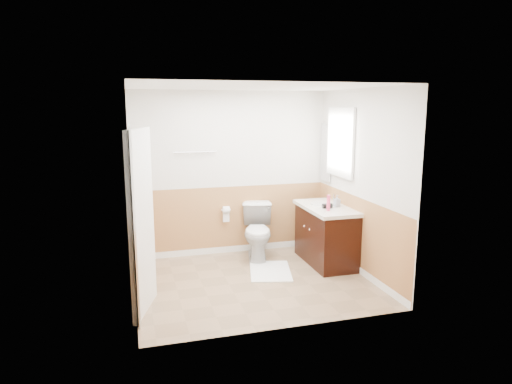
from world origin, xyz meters
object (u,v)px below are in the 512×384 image
object	(u,v)px
lotion_bottle	(328,203)
soap_dispenser	(337,201)
toilet	(258,232)
bath_mat	(270,271)
vanity_cabinet	(326,236)

from	to	relation	value
lotion_bottle	soap_dispenser	world-z (taller)	lotion_bottle
lotion_bottle	soap_dispenser	xyz separation A→B (m)	(0.22, 0.19, -0.02)
toilet	lotion_bottle	distance (m)	1.22
lotion_bottle	soap_dispenser	size ratio (longest dim) A/B	1.29
toilet	bath_mat	world-z (taller)	toilet
vanity_cabinet	bath_mat	bearing A→B (deg)	-170.72
lotion_bottle	bath_mat	bearing A→B (deg)	171.92
bath_mat	lotion_bottle	distance (m)	1.25
toilet	bath_mat	bearing A→B (deg)	-76.44
bath_mat	vanity_cabinet	bearing A→B (deg)	9.28
vanity_cabinet	soap_dispenser	xyz separation A→B (m)	(0.12, -0.07, 0.54)
soap_dispenser	bath_mat	bearing A→B (deg)	-175.59
vanity_cabinet	soap_dispenser	distance (m)	0.55
vanity_cabinet	soap_dispenser	size ratio (longest dim) A/B	6.45
vanity_cabinet	soap_dispenser	bearing A→B (deg)	-29.59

